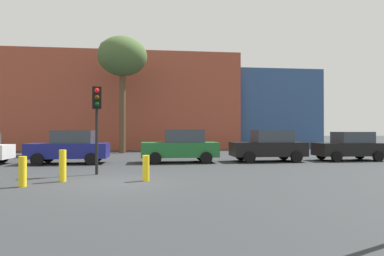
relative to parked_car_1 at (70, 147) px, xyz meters
name	(u,v)px	position (x,y,z in m)	size (l,w,h in m)	color
ground_plane	(117,183)	(3.23, -7.03, -0.89)	(200.00, 200.00, 0.00)	#2D3033
building_backdrop	(119,107)	(0.70, 18.56, 3.53)	(41.41, 13.10, 11.21)	#9E4733
parked_car_1	(70,147)	(0.00, 0.00, 0.00)	(4.15, 2.03, 1.80)	navy
parked_car_2	(181,146)	(6.01, 0.00, 0.02)	(4.25, 2.08, 1.84)	#1E662D
parked_car_3	(269,146)	(11.13, 0.00, 0.01)	(4.20, 2.06, 1.82)	black
parked_car_4	(350,146)	(16.16, 0.00, -0.04)	(3.96, 1.95, 1.72)	black
traffic_light_island	(97,110)	(2.18, -4.75, 1.74)	(0.39, 0.39, 3.57)	black
bare_tree_0	(122,58)	(2.03, 8.41, 6.74)	(3.93, 3.93, 9.35)	brown
bollard_yellow_0	(146,168)	(4.21, -6.69, -0.44)	(0.24, 0.24, 0.90)	yellow
bollard_yellow_1	(23,172)	(0.34, -7.51, -0.41)	(0.24, 0.24, 0.97)	yellow
bollard_yellow_2	(63,166)	(1.32, -6.54, -0.34)	(0.24, 0.24, 1.11)	yellow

